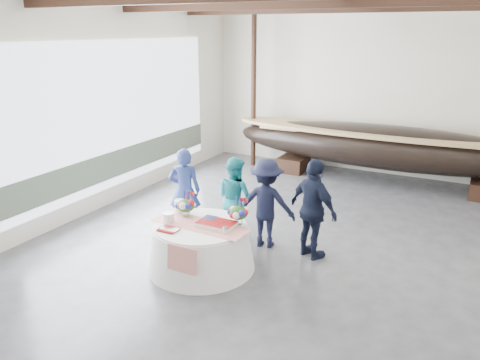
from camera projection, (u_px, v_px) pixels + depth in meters
The scene contains 12 objects.
floor at pixel (307, 263), 7.99m from camera, with size 10.00×12.00×0.01m, color #3D3D42.
wall_back at pixel (388, 91), 12.37m from camera, with size 10.00×0.02×4.50m, color silver.
wall_left at pixel (78, 110), 9.50m from camera, with size 0.02×12.00×4.50m, color silver.
pavilion_structure at pixel (336, 17), 7.49m from camera, with size 9.80×11.76×4.50m.
open_bay at pixel (116, 123), 10.45m from camera, with size 0.03×7.00×3.20m.
longboat_display at pixel (384, 147), 11.89m from camera, with size 8.11×1.62×1.52m.
banquet_table at pixel (201, 246), 7.76m from camera, with size 1.79×1.79×0.77m.
tabletop_items at pixel (207, 213), 7.74m from camera, with size 1.67×1.01×0.40m.
guest_woman_blue at pixel (185, 191), 9.04m from camera, with size 0.61×0.40×1.68m, color navy.
guest_woman_teal at pixel (235, 197), 8.83m from camera, with size 0.76×0.60×1.57m, color teal.
guest_man_left at pixel (266, 203), 8.44m from camera, with size 1.06×0.61×1.64m, color black.
guest_man_right at pixel (313, 210), 7.97m from camera, with size 1.04×0.43×1.77m, color black.
Camera 1 is at (2.29, -6.89, 3.82)m, focal length 35.00 mm.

